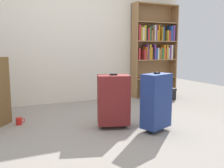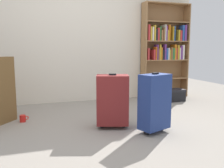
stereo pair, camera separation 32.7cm
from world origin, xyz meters
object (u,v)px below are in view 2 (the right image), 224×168
(suitcase_navy_blue, at_px, (155,102))
(storage_box, at_px, (171,95))
(suitcase_dark_red, at_px, (113,100))
(bookshelf, at_px, (165,48))
(mug, at_px, (23,118))

(suitcase_navy_blue, bearing_deg, storage_box, 51.85)
(suitcase_dark_red, xyz_separation_m, suitcase_navy_blue, (0.42, -0.34, 0.02))
(bookshelf, height_order, suitcase_dark_red, bookshelf)
(bookshelf, bearing_deg, mug, -160.84)
(mug, bearing_deg, storage_box, 10.98)
(storage_box, relative_size, suitcase_dark_red, 0.72)
(bookshelf, xyz_separation_m, suitcase_navy_blue, (-1.27, -1.95, -0.64))
(bookshelf, height_order, suitcase_navy_blue, bookshelf)
(bookshelf, xyz_separation_m, suitcase_dark_red, (-1.68, -1.60, -0.65))
(bookshelf, distance_m, suitcase_navy_blue, 2.41)
(mug, distance_m, storage_box, 2.75)
(storage_box, height_order, suitcase_dark_red, suitcase_dark_red)
(bookshelf, bearing_deg, suitcase_navy_blue, -123.07)
(bookshelf, bearing_deg, suitcase_dark_red, -136.39)
(bookshelf, height_order, storage_box, bookshelf)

